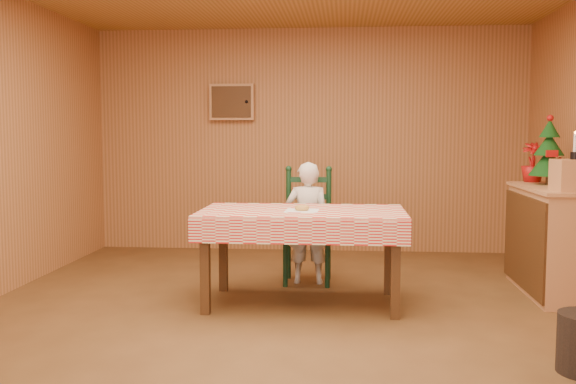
{
  "coord_description": "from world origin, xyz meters",
  "views": [
    {
      "loc": [
        0.42,
        -4.53,
        1.39
      ],
      "look_at": [
        0.0,
        0.2,
        0.95
      ],
      "focal_mm": 40.0,
      "sensor_mm": 36.0,
      "label": 1
    }
  ],
  "objects_px": {
    "ladder_chair": "(308,228)",
    "shelf_unit": "(554,240)",
    "seated_child": "(308,223)",
    "crate": "(574,175)",
    "christmas_tree": "(549,153)",
    "dining_table": "(302,220)"
  },
  "relations": [
    {
      "from": "ladder_chair",
      "to": "shelf_unit",
      "type": "height_order",
      "value": "ladder_chair"
    },
    {
      "from": "ladder_chair",
      "to": "shelf_unit",
      "type": "relative_size",
      "value": 0.87
    },
    {
      "from": "ladder_chair",
      "to": "seated_child",
      "type": "height_order",
      "value": "seated_child"
    },
    {
      "from": "crate",
      "to": "christmas_tree",
      "type": "height_order",
      "value": "christmas_tree"
    },
    {
      "from": "seated_child",
      "to": "dining_table",
      "type": "bearing_deg",
      "value": 90.0
    },
    {
      "from": "dining_table",
      "to": "ladder_chair",
      "type": "bearing_deg",
      "value": 90.0
    },
    {
      "from": "seated_child",
      "to": "shelf_unit",
      "type": "xyz_separation_m",
      "value": [
        2.14,
        -0.22,
        -0.1
      ]
    },
    {
      "from": "ladder_chair",
      "to": "christmas_tree",
      "type": "relative_size",
      "value": 1.74
    },
    {
      "from": "dining_table",
      "to": "seated_child",
      "type": "bearing_deg",
      "value": 90.0
    },
    {
      "from": "crate",
      "to": "christmas_tree",
      "type": "distance_m",
      "value": 0.67
    },
    {
      "from": "crate",
      "to": "shelf_unit",
      "type": "bearing_deg",
      "value": 91.23
    },
    {
      "from": "seated_child",
      "to": "crate",
      "type": "distance_m",
      "value": 2.29
    },
    {
      "from": "christmas_tree",
      "to": "ladder_chair",
      "type": "bearing_deg",
      "value": 179.37
    },
    {
      "from": "seated_child",
      "to": "christmas_tree",
      "type": "height_order",
      "value": "christmas_tree"
    },
    {
      "from": "dining_table",
      "to": "christmas_tree",
      "type": "xyz_separation_m",
      "value": [
        2.15,
        0.76,
        0.52
      ]
    },
    {
      "from": "ladder_chair",
      "to": "seated_child",
      "type": "relative_size",
      "value": 0.96
    },
    {
      "from": "dining_table",
      "to": "shelf_unit",
      "type": "distance_m",
      "value": 2.21
    },
    {
      "from": "shelf_unit",
      "to": "crate",
      "type": "height_order",
      "value": "crate"
    },
    {
      "from": "seated_child",
      "to": "christmas_tree",
      "type": "relative_size",
      "value": 1.81
    },
    {
      "from": "shelf_unit",
      "to": "crate",
      "type": "xyz_separation_m",
      "value": [
        0.01,
        -0.4,
        0.59
      ]
    },
    {
      "from": "ladder_chair",
      "to": "seated_child",
      "type": "distance_m",
      "value": 0.08
    },
    {
      "from": "shelf_unit",
      "to": "dining_table",
      "type": "bearing_deg",
      "value": -166.48
    }
  ]
}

